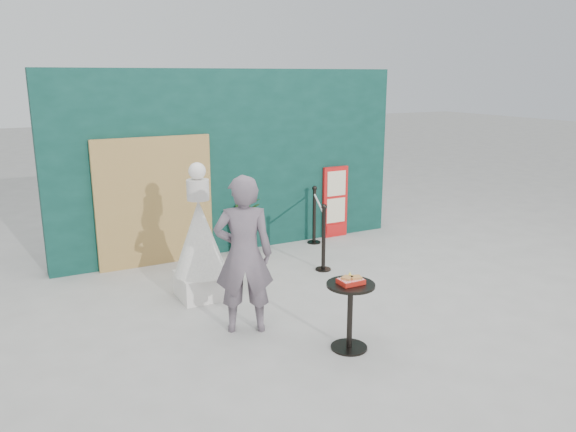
% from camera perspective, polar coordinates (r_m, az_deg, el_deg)
% --- Properties ---
extents(ground, '(60.00, 60.00, 0.00)m').
position_cam_1_polar(ground, '(7.12, 4.59, -9.94)').
color(ground, '#ADAAA5').
rests_on(ground, ground).
extents(back_wall, '(6.00, 0.30, 3.00)m').
position_cam_1_polar(back_wall, '(9.41, -5.58, 5.52)').
color(back_wall, '#0B312A').
rests_on(back_wall, ground).
extents(bamboo_fence, '(1.80, 0.08, 2.00)m').
position_cam_1_polar(bamboo_fence, '(8.87, -13.36, 1.39)').
color(bamboo_fence, tan).
rests_on(bamboo_fence, ground).
extents(woman, '(0.79, 0.66, 1.84)m').
position_cam_1_polar(woman, '(6.39, -4.52, -3.93)').
color(woman, slate).
rests_on(woman, ground).
extents(menu_board, '(0.50, 0.07, 1.30)m').
position_cam_1_polar(menu_board, '(10.26, 4.81, 1.43)').
color(menu_board, red).
rests_on(menu_board, ground).
extents(statue, '(0.71, 0.71, 1.82)m').
position_cam_1_polar(statue, '(7.48, -8.93, -2.79)').
color(statue, white).
rests_on(statue, ground).
extents(cafe_table, '(0.52, 0.52, 0.75)m').
position_cam_1_polar(cafe_table, '(6.12, 6.33, -9.04)').
color(cafe_table, black).
rests_on(cafe_table, ground).
extents(food_basket, '(0.26, 0.19, 0.11)m').
position_cam_1_polar(food_basket, '(6.02, 6.41, -6.50)').
color(food_basket, red).
rests_on(food_basket, cafe_table).
extents(planter, '(0.56, 0.49, 0.96)m').
position_cam_1_polar(planter, '(9.29, -4.58, -0.51)').
color(planter, brown).
rests_on(planter, ground).
extents(stanchion_barrier, '(0.84, 1.54, 1.03)m').
position_cam_1_polar(stanchion_barrier, '(9.18, 3.13, -1.07)').
color(stanchion_barrier, black).
rests_on(stanchion_barrier, ground).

